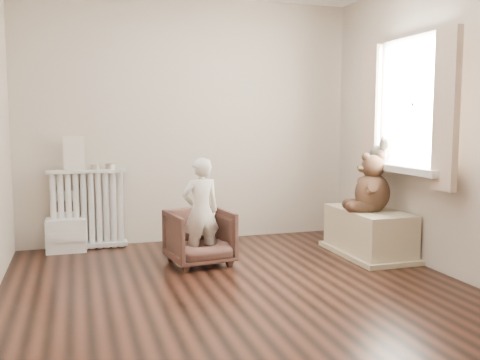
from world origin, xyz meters
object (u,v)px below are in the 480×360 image
object	(u,v)px
armchair	(200,237)
teddy_bear	(372,188)
plush_cat	(380,152)
radiator	(88,211)
toy_bench	(369,235)
child	(201,211)
toy_vanity	(66,224)

from	to	relation	value
armchair	teddy_bear	size ratio (longest dim) A/B	1.01
plush_cat	radiator	bearing A→B (deg)	139.32
armchair	plush_cat	size ratio (longest dim) A/B	1.94
radiator	toy_bench	bearing A→B (deg)	-21.96
radiator	toy_bench	xyz separation A→B (m)	(2.61, -1.05, -0.19)
child	plush_cat	xyz separation A→B (m)	(1.80, -0.02, 0.50)
armchair	child	xyz separation A→B (m)	(0.00, -0.05, 0.25)
teddy_bear	toy_bench	bearing A→B (deg)	98.24
radiator	child	size ratio (longest dim) A/B	0.85
radiator	armchair	xyz separation A→B (m)	(0.95, -0.91, -0.14)
radiator	plush_cat	world-z (taller)	plush_cat
radiator	toy_vanity	distance (m)	0.25
radiator	child	world-z (taller)	child
armchair	toy_bench	distance (m)	1.66
armchair	plush_cat	world-z (taller)	plush_cat
child	plush_cat	distance (m)	1.86
toy_bench	radiator	bearing A→B (deg)	158.04
armchair	radiator	bearing A→B (deg)	127.77
radiator	armchair	distance (m)	1.33
armchair	teddy_bear	bearing A→B (deg)	-15.44
toy_vanity	armchair	size ratio (longest dim) A/B	1.09
child	toy_bench	world-z (taller)	child
radiator	teddy_bear	xyz separation A→B (m)	(2.60, -1.11, 0.28)
toy_bench	plush_cat	bearing A→B (deg)	27.33
radiator	teddy_bear	distance (m)	2.84
radiator	toy_vanity	world-z (taller)	radiator
radiator	teddy_bear	size ratio (longest dim) A/B	1.49
toy_vanity	plush_cat	world-z (taller)	plush_cat
toy_vanity	armchair	distance (m)	1.47
toy_vanity	teddy_bear	bearing A→B (deg)	-21.04
plush_cat	toy_vanity	bearing A→B (deg)	141.17
toy_bench	toy_vanity	bearing A→B (deg)	160.11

